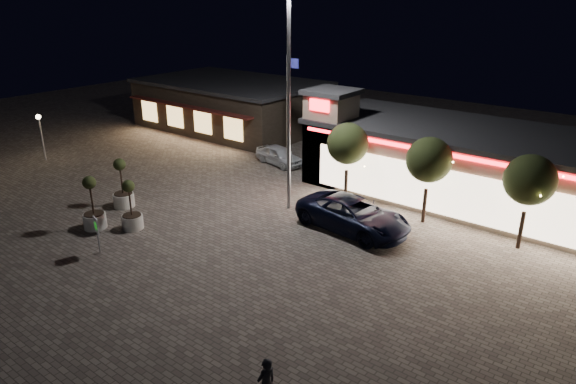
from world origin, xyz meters
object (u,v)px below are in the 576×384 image
Objects in this scene: pedestrian at (266,384)px; planter_mid at (94,212)px; planter_left at (123,192)px; pickup_truck at (353,215)px; white_sedan at (279,155)px; valet_sign at (97,229)px.

pedestrian is 0.62× the size of planter_mid.
pedestrian is 18.06m from planter_left.
white_sedan is at bearing 63.92° from pickup_truck.
pedestrian is at bearing -14.95° from planter_mid.
planter_mid is at bearing 150.80° from valet_sign.
planter_left is (-16.71, 6.84, 0.01)m from pedestrian.
pedestrian is at bearing -130.75° from white_sedan.
planter_mid is (-15.45, 4.13, 0.00)m from pedestrian.
pickup_truck is 3.47× the size of pedestrian.
planter_left reaches higher than white_sedan.
planter_mid is at bearing 132.70° from pickup_truck.
pedestrian is (14.49, -18.61, 0.21)m from white_sedan.
pickup_truck is at bearing -110.48° from white_sedan.
pickup_truck is 13.17m from pedestrian.
valet_sign is at bearing -88.46° from pedestrian.
valet_sign is (1.76, -16.00, 0.63)m from white_sedan.
planter_mid reaches higher than pedestrian.
planter_left is at bearing 133.16° from valet_sign.
pedestrian is 0.61× the size of planter_left.
white_sedan is 11.97m from planter_left.
white_sedan is 23.59m from pedestrian.
pedestrian is 15.99m from planter_mid.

